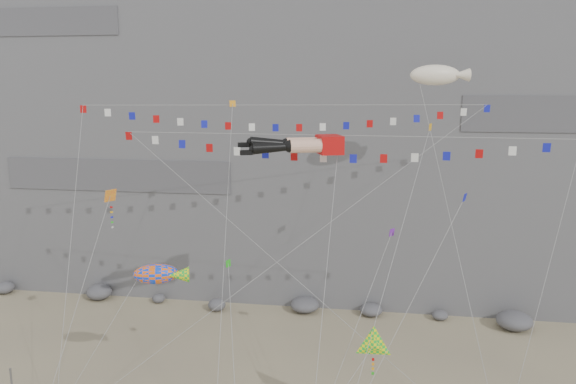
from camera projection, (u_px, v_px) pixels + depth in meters
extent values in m
cube|color=slate|center=(323.00, 41.00, 61.09)|extent=(80.00, 28.00, 50.00)
cube|color=#B80B0B|center=(329.00, 144.00, 35.43)|extent=(1.99, 2.31, 1.15)
cylinder|color=#E8AE90|center=(305.00, 146.00, 34.56)|extent=(2.12, 1.46, 0.85)
sphere|color=black|center=(290.00, 146.00, 34.38)|extent=(0.78, 0.78, 0.78)
cone|color=black|center=(271.00, 148.00, 34.17)|extent=(2.43, 1.45, 0.80)
cube|color=black|center=(246.00, 153.00, 33.93)|extent=(0.82, 0.57, 0.28)
cylinder|color=#E8AE90|center=(301.00, 144.00, 35.67)|extent=(2.12, 1.46, 0.85)
sphere|color=black|center=(286.00, 144.00, 35.49)|extent=(0.78, 0.78, 0.78)
cone|color=black|center=(268.00, 143.00, 35.25)|extent=(2.45, 1.46, 0.85)
cube|color=black|center=(244.00, 145.00, 34.98)|extent=(0.82, 0.57, 0.28)
cylinder|color=gray|center=(318.00, 307.00, 30.88)|extent=(0.03, 0.03, 20.85)
cylinder|color=gray|center=(183.00, 250.00, 37.51)|extent=(0.03, 0.03, 26.15)
cylinder|color=gray|center=(413.00, 285.00, 33.38)|extent=(0.03, 0.03, 20.74)
cylinder|color=gray|center=(75.00, 312.00, 34.45)|extent=(0.03, 0.03, 15.50)
cylinder|color=gray|center=(100.00, 354.00, 33.42)|extent=(0.03, 0.03, 11.43)
cylinder|color=gray|center=(465.00, 242.00, 35.57)|extent=(0.03, 0.03, 25.16)
cylinder|color=gray|center=(224.00, 261.00, 35.15)|extent=(0.03, 0.03, 24.37)
cylinder|color=gray|center=(350.00, 343.00, 32.89)|extent=(0.03, 0.03, 15.53)
cylinder|color=gray|center=(234.00, 364.00, 32.01)|extent=(0.03, 0.03, 12.36)
cylinder|color=gray|center=(385.00, 289.00, 32.30)|extent=(0.03, 0.03, 24.01)
cylinder|color=gray|center=(397.00, 332.00, 30.79)|extent=(0.03, 0.03, 17.25)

